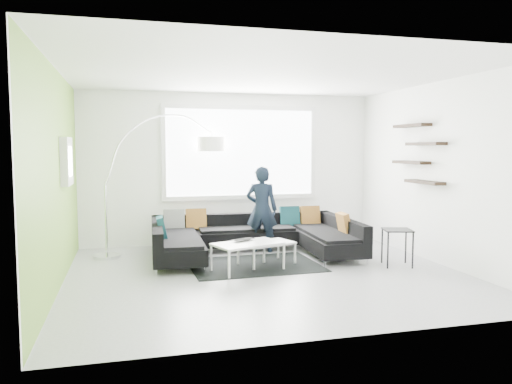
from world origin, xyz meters
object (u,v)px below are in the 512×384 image
(side_table, at_px, (397,248))
(person, at_px, (262,209))
(laptop, at_px, (245,240))
(coffee_table, at_px, (258,254))
(arc_lamp, at_px, (105,185))
(sectional_sofa, at_px, (254,238))

(side_table, bearing_deg, person, 138.07)
(laptop, bearing_deg, coffee_table, -17.49)
(side_table, height_order, person, person)
(arc_lamp, bearing_deg, laptop, -47.59)
(coffee_table, xyz_separation_m, person, (0.36, 1.10, 0.53))
(sectional_sofa, bearing_deg, person, 59.84)
(coffee_table, height_order, arc_lamp, arc_lamp)
(arc_lamp, distance_m, laptop, 2.51)
(sectional_sofa, height_order, arc_lamp, arc_lamp)
(side_table, xyz_separation_m, person, (-1.71, 1.54, 0.46))
(coffee_table, height_order, side_table, side_table)
(person, bearing_deg, arc_lamp, 18.59)
(person, xyz_separation_m, laptop, (-0.56, -1.13, -0.31))
(laptop, bearing_deg, side_table, -36.07)
(person, distance_m, laptop, 1.30)
(laptop, bearing_deg, sectional_sofa, 41.10)
(arc_lamp, distance_m, person, 2.62)
(sectional_sofa, height_order, coffee_table, sectional_sofa)
(sectional_sofa, relative_size, side_table, 5.98)
(sectional_sofa, relative_size, laptop, 8.00)
(laptop, bearing_deg, person, 37.69)
(coffee_table, relative_size, side_table, 2.24)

